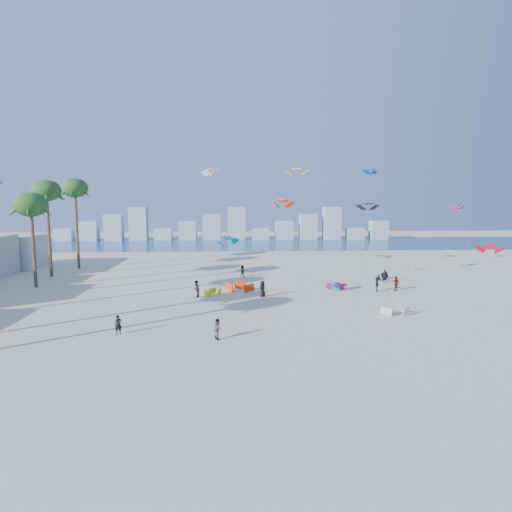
{
  "coord_description": "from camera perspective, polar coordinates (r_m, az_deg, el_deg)",
  "views": [
    {
      "loc": [
        0.62,
        -29.04,
        10.49
      ],
      "look_at": [
        3.0,
        16.0,
        4.5
      ],
      "focal_mm": 30.32,
      "sensor_mm": 36.0,
      "label": 1
    }
  ],
  "objects": [
    {
      "name": "distant_skyline",
      "position": [
        111.3,
        -3.96,
        3.73
      ],
      "size": [
        85.0,
        3.0,
        8.4
      ],
      "color": "#9EADBF",
      "rests_on": "ground"
    },
    {
      "name": "ocean",
      "position": [
        101.59,
        -3.36,
        1.63
      ],
      "size": [
        220.0,
        220.0,
        0.0
      ],
      "primitive_type": "plane",
      "color": "navy",
      "rests_on": "ground"
    },
    {
      "name": "kitesurfer_near",
      "position": [
        35.68,
        -17.71,
        -8.62
      ],
      "size": [
        0.65,
        0.55,
        1.53
      ],
      "primitive_type": "imported",
      "rotation": [
        0.0,
        0.0,
        0.38
      ],
      "color": "black",
      "rests_on": "ground"
    },
    {
      "name": "ground",
      "position": [
        30.89,
        -4.09,
        -12.31
      ],
      "size": [
        220.0,
        220.0,
        0.0
      ],
      "primitive_type": "plane",
      "color": "beige",
      "rests_on": "ground"
    },
    {
      "name": "kitesurfers_far",
      "position": [
        50.65,
        5.43,
        -3.44
      ],
      "size": [
        23.76,
        12.97,
        1.83
      ],
      "color": "black",
      "rests_on": "ground"
    },
    {
      "name": "kitesurfer_mid",
      "position": [
        33.0,
        -5.09,
        -9.57
      ],
      "size": [
        0.9,
        0.96,
        1.57
      ],
      "primitive_type": "imported",
      "rotation": [
        0.0,
        0.0,
        2.09
      ],
      "color": "gray",
      "rests_on": "ground"
    },
    {
      "name": "grounded_kites",
      "position": [
        49.09,
        7.2,
        -4.29
      ],
      "size": [
        24.49,
        18.87,
        1.09
      ],
      "color": "#EBFB0D",
      "rests_on": "ground"
    },
    {
      "name": "flying_kites",
      "position": [
        53.44,
        7.82,
        8.61
      ],
      "size": [
        35.65,
        27.23,
        14.98
      ],
      "color": "#0B7B88",
      "rests_on": "ground"
    }
  ]
}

